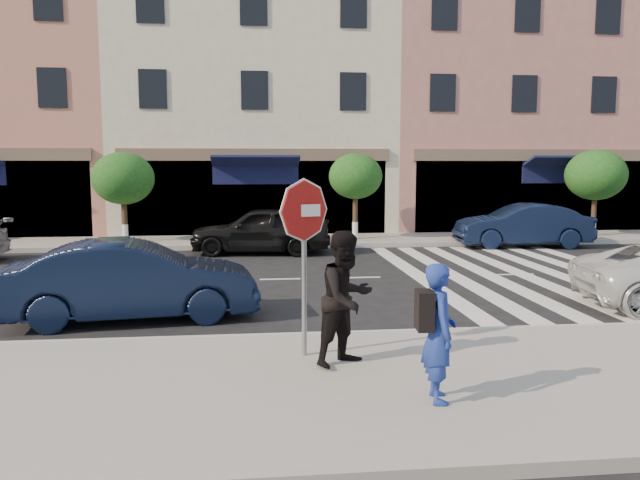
{
  "coord_description": "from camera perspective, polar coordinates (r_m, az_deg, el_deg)",
  "views": [
    {
      "loc": [
        -0.69,
        -11.07,
        2.83
      ],
      "look_at": [
        0.59,
        0.45,
        1.4
      ],
      "focal_mm": 35.0,
      "sensor_mm": 36.0,
      "label": 1
    }
  ],
  "objects": [
    {
      "name": "car_far_right",
      "position": [
        22.25,
        18.02,
        1.29
      ],
      "size": [
        4.57,
        1.89,
        1.47
      ],
      "primitive_type": "imported",
      "rotation": [
        0.0,
        0.0,
        -1.65
      ],
      "color": "black",
      "rests_on": "ground"
    },
    {
      "name": "walker",
      "position": [
        8.31,
        2.43,
        -5.34
      ],
      "size": [
        1.11,
        1.06,
        1.8
      ],
      "primitive_type": "imported",
      "rotation": [
        0.0,
        0.0,
        0.62
      ],
      "color": "black",
      "rests_on": "sidewalk_near"
    },
    {
      "name": "building_centre",
      "position": [
        28.2,
        -6.06,
        12.42
      ],
      "size": [
        11.0,
        9.0,
        11.0
      ],
      "primitive_type": "cube",
      "color": "beige",
      "rests_on": "ground"
    },
    {
      "name": "street_tree_wb",
      "position": [
        22.3,
        -17.55,
        5.36
      ],
      "size": [
        2.1,
        2.1,
        3.06
      ],
      "color": "#473323",
      "rests_on": "sidewalk_far"
    },
    {
      "name": "street_tree_ea",
      "position": [
        25.29,
        23.9,
        5.44
      ],
      "size": [
        2.2,
        2.2,
        3.19
      ],
      "color": "#473323",
      "rests_on": "sidewalk_far"
    },
    {
      "name": "photographer",
      "position": [
        7.2,
        10.84,
        -8.31
      ],
      "size": [
        0.42,
        0.6,
        1.58
      ],
      "primitive_type": "imported",
      "rotation": [
        0.0,
        0.0,
        1.5
      ],
      "color": "navy",
      "rests_on": "sidewalk_near"
    },
    {
      "name": "car_near_mid",
      "position": [
        11.76,
        -16.66,
        -3.57
      ],
      "size": [
        4.56,
        2.06,
        1.45
      ],
      "primitive_type": "imported",
      "rotation": [
        0.0,
        0.0,
        1.69
      ],
      "color": "black",
      "rests_on": "ground"
    },
    {
      "name": "sidewalk_near",
      "position": [
        7.85,
        -0.93,
        -13.5
      ],
      "size": [
        60.0,
        4.5,
        0.15
      ],
      "primitive_type": "cube",
      "color": "gray",
      "rests_on": "ground"
    },
    {
      "name": "street_tree_c",
      "position": [
        22.19,
        3.26,
        5.8
      ],
      "size": [
        1.9,
        1.9,
        3.04
      ],
      "color": "#473323",
      "rests_on": "sidewalk_far"
    },
    {
      "name": "stop_sign",
      "position": [
        8.53,
        -1.46,
        1.14
      ],
      "size": [
        0.85,
        0.26,
        2.48
      ],
      "rotation": [
        0.0,
        0.0,
        0.27
      ],
      "color": "gray",
      "rests_on": "sidewalk_near"
    },
    {
      "name": "building_west_mid",
      "position": [
        30.2,
        -27.12,
        14.21
      ],
      "size": [
        10.0,
        9.0,
        14.0
      ],
      "primitive_type": "cube",
      "color": "tan",
      "rests_on": "ground"
    },
    {
      "name": "ground",
      "position": [
        11.45,
        -2.71,
        -7.28
      ],
      "size": [
        120.0,
        120.0,
        0.0
      ],
      "primitive_type": "plane",
      "color": "black",
      "rests_on": "ground"
    },
    {
      "name": "sidewalk_far",
      "position": [
        22.25,
        -4.51,
        -0.1
      ],
      "size": [
        60.0,
        3.0,
        0.15
      ],
      "primitive_type": "cube",
      "color": "gray",
      "rests_on": "ground"
    },
    {
      "name": "building_east_mid",
      "position": [
        30.82,
        17.52,
        13.55
      ],
      "size": [
        13.0,
        9.0,
        13.0
      ],
      "primitive_type": "cube",
      "color": "tan",
      "rests_on": "ground"
    },
    {
      "name": "car_far_mid",
      "position": [
        19.68,
        -5.44,
        0.92
      ],
      "size": [
        4.54,
        2.2,
        1.49
      ],
      "primitive_type": "imported",
      "rotation": [
        0.0,
        0.0,
        -1.67
      ],
      "color": "black",
      "rests_on": "ground"
    }
  ]
}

